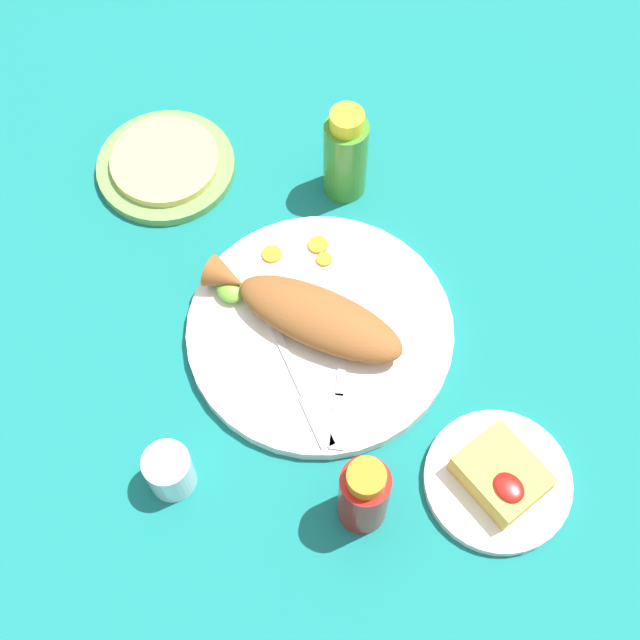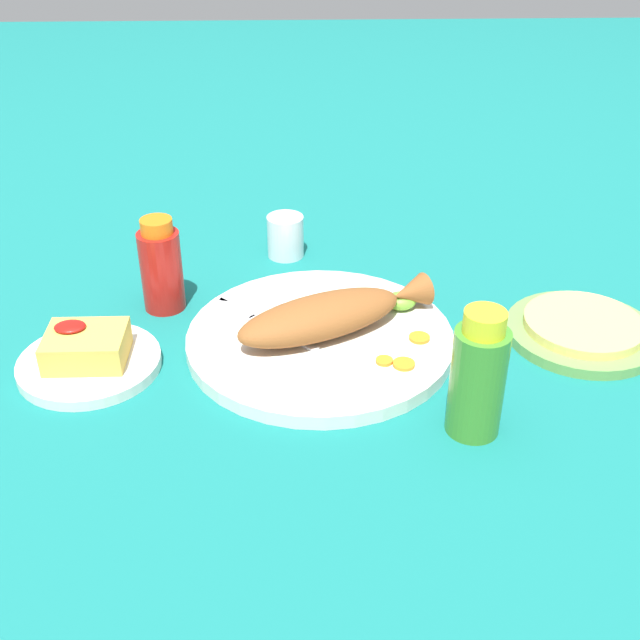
% 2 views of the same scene
% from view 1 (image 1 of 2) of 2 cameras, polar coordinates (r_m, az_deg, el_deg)
% --- Properties ---
extents(ground_plane, '(4.00, 4.00, 0.00)m').
position_cam_1_polar(ground_plane, '(1.13, -0.00, -0.90)').
color(ground_plane, '#146B66').
extents(main_plate, '(0.34, 0.34, 0.02)m').
position_cam_1_polar(main_plate, '(1.12, -0.00, -0.69)').
color(main_plate, silver).
rests_on(main_plate, ground_plane).
extents(fried_fish, '(0.27, 0.17, 0.05)m').
position_cam_1_polar(fried_fish, '(1.09, -0.62, 0.38)').
color(fried_fish, brown).
rests_on(fried_fish, main_plate).
extents(fork_near, '(0.14, 0.14, 0.00)m').
position_cam_1_polar(fork_near, '(1.07, 1.45, -4.32)').
color(fork_near, silver).
rests_on(fork_near, main_plate).
extents(fork_far, '(0.18, 0.06, 0.00)m').
position_cam_1_polar(fork_far, '(1.07, -1.14, -4.46)').
color(fork_far, silver).
rests_on(fork_far, main_plate).
extents(carrot_slice_near, '(0.02, 0.02, 0.00)m').
position_cam_1_polar(carrot_slice_near, '(1.16, 0.27, 3.91)').
color(carrot_slice_near, orange).
rests_on(carrot_slice_near, main_plate).
extents(carrot_slice_mid, '(0.03, 0.03, 0.00)m').
position_cam_1_polar(carrot_slice_mid, '(1.17, -0.13, 4.84)').
color(carrot_slice_mid, orange).
rests_on(carrot_slice_mid, main_plate).
extents(carrot_slice_far, '(0.03, 0.03, 0.00)m').
position_cam_1_polar(carrot_slice_far, '(1.16, -3.11, 4.24)').
color(carrot_slice_far, orange).
rests_on(carrot_slice_far, main_plate).
extents(lime_wedge_main, '(0.04, 0.03, 0.02)m').
position_cam_1_polar(lime_wedge_main, '(1.13, -5.75, 1.96)').
color(lime_wedge_main, '#6BB233').
rests_on(lime_wedge_main, main_plate).
extents(hot_sauce_bottle_red, '(0.06, 0.06, 0.13)m').
position_cam_1_polar(hot_sauce_bottle_red, '(0.99, 2.82, -11.11)').
color(hot_sauce_bottle_red, '#B21914').
rests_on(hot_sauce_bottle_red, ground_plane).
extents(hot_sauce_bottle_green, '(0.06, 0.06, 0.15)m').
position_cam_1_polar(hot_sauce_bottle_green, '(1.19, 1.65, 10.54)').
color(hot_sauce_bottle_green, '#3D8428').
rests_on(hot_sauce_bottle_green, ground_plane).
extents(salt_cup, '(0.05, 0.05, 0.06)m').
position_cam_1_polar(salt_cup, '(1.04, -9.57, -9.59)').
color(salt_cup, silver).
rests_on(salt_cup, ground_plane).
extents(side_plate_fries, '(0.17, 0.17, 0.01)m').
position_cam_1_polar(side_plate_fries, '(1.07, 11.29, -10.06)').
color(side_plate_fries, silver).
rests_on(side_plate_fries, ground_plane).
extents(fries_pile, '(0.09, 0.08, 0.04)m').
position_cam_1_polar(fries_pile, '(1.04, 11.55, -9.67)').
color(fries_pile, gold).
rests_on(fries_pile, side_plate_fries).
extents(tortilla_plate, '(0.19, 0.19, 0.01)m').
position_cam_1_polar(tortilla_plate, '(1.28, -9.82, 9.65)').
color(tortilla_plate, '#6B9E4C').
rests_on(tortilla_plate, ground_plane).
extents(tortilla_stack, '(0.15, 0.15, 0.01)m').
position_cam_1_polar(tortilla_stack, '(1.27, -9.91, 10.00)').
color(tortilla_stack, '#E0C666').
rests_on(tortilla_stack, tortilla_plate).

